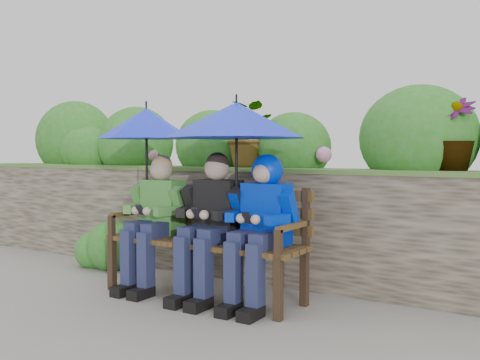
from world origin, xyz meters
The scene contains 8 objects.
ground centered at (0.00, 0.00, 0.00)m, with size 60.00×60.00×0.00m, color gray.
garden_backdrop centered at (-0.06, 1.58, 0.66)m, with size 8.00×2.86×1.87m.
park_bench centered at (-0.26, 0.03, 0.51)m, with size 1.71×0.50×0.90m.
boy_left centered at (-0.75, -0.06, 0.64)m, with size 0.52×0.60×1.15m.
boy_middle centered at (-0.17, -0.06, 0.65)m, with size 0.54×0.62×1.17m.
boy_right centered at (0.27, -0.04, 0.68)m, with size 0.52×0.63×1.16m.
umbrella_left centered at (-0.87, -0.02, 1.42)m, with size 0.82×0.82×0.93m.
umbrella_right centered at (0.04, -0.02, 1.42)m, with size 1.12×1.12×0.91m.
Camera 1 is at (2.25, -3.51, 1.17)m, focal length 40.00 mm.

